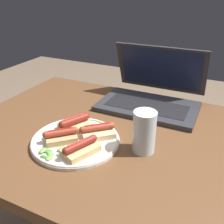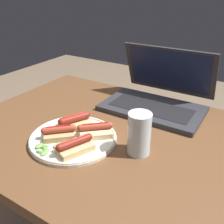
{
  "view_description": "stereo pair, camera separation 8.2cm",
  "coord_description": "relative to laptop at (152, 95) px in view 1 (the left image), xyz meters",
  "views": [
    {
      "loc": [
        0.2,
        -0.63,
        1.21
      ],
      "look_at": [
        -0.11,
        0.02,
        0.84
      ],
      "focal_mm": 40.0,
      "sensor_mm": 36.0,
      "label": 1
    },
    {
      "loc": [
        0.27,
        -0.59,
        1.21
      ],
      "look_at": [
        -0.11,
        0.02,
        0.84
      ],
      "focal_mm": 40.0,
      "sensor_mm": 36.0,
      "label": 2
    }
  ],
  "objects": [
    {
      "name": "desk",
      "position": [
        0.05,
        -0.26,
        -0.13
      ],
      "size": [
        1.22,
        0.73,
        0.78
      ],
      "color": "brown",
      "rests_on": "ground_plane"
    },
    {
      "name": "laptop",
      "position": [
        0.0,
        0.0,
        0.0
      ],
      "size": [
        0.38,
        0.3,
        0.22
      ],
      "color": "#2D2D33",
      "rests_on": "desk"
    },
    {
      "name": "plate",
      "position": [
        -0.13,
        -0.36,
        -0.03
      ],
      "size": [
        0.27,
        0.27,
        0.02
      ],
      "color": "silver",
      "rests_on": "desk"
    },
    {
      "name": "sausage_toast_left",
      "position": [
        -0.16,
        -0.39,
        -0.01
      ],
      "size": [
        0.11,
        0.11,
        0.04
      ],
      "rotation": [
        0.0,
        0.0,
        0.76
      ],
      "color": "tan",
      "rests_on": "plate"
    },
    {
      "name": "sausage_toast_middle",
      "position": [
        -0.08,
        -0.31,
        -0.02
      ],
      "size": [
        0.12,
        0.12,
        0.04
      ],
      "rotation": [
        0.0,
        0.0,
        3.87
      ],
      "color": "#D6B784",
      "rests_on": "plate"
    },
    {
      "name": "sausage_toast_right",
      "position": [
        -0.08,
        -0.41,
        -0.01
      ],
      "size": [
        0.1,
        0.12,
        0.04
      ],
      "rotation": [
        0.0,
        0.0,
        4.32
      ],
      "color": "tan",
      "rests_on": "plate"
    },
    {
      "name": "sausage_toast_extra",
      "position": [
        -0.16,
        -0.31,
        -0.01
      ],
      "size": [
        0.11,
        0.12,
        0.04
      ],
      "rotation": [
        0.0,
        0.0,
        4.25
      ],
      "color": "tan",
      "rests_on": "plate"
    },
    {
      "name": "salad_pile",
      "position": [
        -0.15,
        -0.45,
        -0.03
      ],
      "size": [
        0.07,
        0.08,
        0.01
      ],
      "color": "#709E4C",
      "rests_on": "plate"
    },
    {
      "name": "drinking_glass",
      "position": [
        0.07,
        -0.31,
        0.02
      ],
      "size": [
        0.07,
        0.07,
        0.13
      ],
      "color": "silver",
      "rests_on": "desk"
    }
  ]
}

